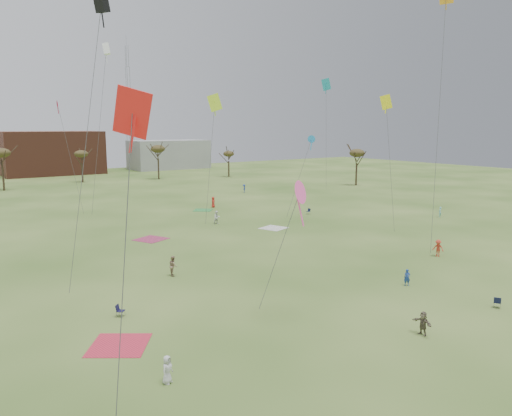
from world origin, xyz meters
TOP-DOWN VIEW (x-y plane):
  - ground at (0.00, 0.00)m, footprint 260.00×260.00m
  - flyer_near_left at (-17.21, -4.49)m, footprint 0.90×0.81m
  - flyer_near_right at (6.39, -1.34)m, footprint 0.62×0.60m
  - spectator_fore_b at (-8.71, 12.67)m, footprint 0.93×1.06m
  - spectator_fore_c at (-0.98, -8.38)m, footprint 0.53×1.49m
  - flyer_mid_b at (16.87, 2.98)m, footprint 0.96×1.29m
  - flyer_mid_c at (36.66, 16.49)m, footprint 0.65×0.53m
  - spectator_mid_e at (6.66, 31.06)m, footprint 0.97×0.79m
  - flyer_far_b at (13.25, 43.51)m, footprint 0.92×1.05m
  - flyer_far_c at (27.89, 56.25)m, footprint 1.03×1.24m
  - blanket_red at (-17.76, 1.41)m, footprint 4.79×4.79m
  - blanket_cream at (11.40, 24.26)m, footprint 3.88×3.88m
  - blanket_plum at (-4.61, 27.48)m, footprint 4.39×4.39m
  - blanket_olive at (10.55, 42.16)m, footprint 4.05×4.05m
  - camp_chair_left at (-16.05, 5.92)m, footprint 0.74×0.74m
  - camp_chair_center at (7.70, -8.55)m, footprint 0.72×0.70m
  - camp_chair_right at (22.17, 29.65)m, footprint 0.61×0.58m
  - kites_aloft at (-3.79, 24.76)m, footprint 78.57×55.73m
  - tree_line at (-2.85, 79.12)m, footprint 117.44×49.32m
  - building_brick at (5.00, 120.00)m, footprint 26.00×16.00m
  - building_grey at (40.00, 118.00)m, footprint 24.00×12.00m
  - radio_tower at (30.00, 125.00)m, footprint 1.51×1.72m

SIDE VIEW (x-z plane):
  - ground at x=0.00m, z-range 0.00..0.00m
  - blanket_red at x=-17.76m, z-range -0.01..0.02m
  - blanket_cream at x=11.40m, z-range -0.01..0.02m
  - blanket_plum at x=-4.61m, z-range -0.01..0.02m
  - blanket_olive at x=10.55m, z-range -0.01..0.02m
  - camp_chair_left at x=-16.05m, z-range -0.18..0.69m
  - camp_chair_center at x=7.70m, z-range -0.18..0.69m
  - camp_chair_right at x=22.17m, z-range -0.18..0.69m
  - flyer_near_right at x=6.39m, z-range 0.00..1.44m
  - flyer_near_left at x=-17.21m, z-range 0.00..1.54m
  - flyer_mid_c at x=36.66m, z-range 0.00..1.55m
  - spectator_fore_c at x=-0.98m, z-range 0.00..1.58m
  - flyer_far_c at x=27.89m, z-range 0.00..1.67m
  - flyer_mid_b at x=16.87m, z-range 0.00..1.78m
  - flyer_far_b at x=13.25m, z-range 0.00..1.81m
  - spectator_fore_b at x=-8.71m, z-range 0.00..1.83m
  - spectator_mid_e at x=6.66m, z-range 0.00..1.85m
  - building_grey at x=40.00m, z-range 0.00..9.00m
  - building_brick at x=5.00m, z-range 0.00..12.00m
  - tree_line at x=-2.85m, z-range 2.63..11.54m
  - radio_tower at x=30.00m, z-range -1.29..39.71m
  - kites_aloft at x=-3.79m, z-range 6.24..32.31m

